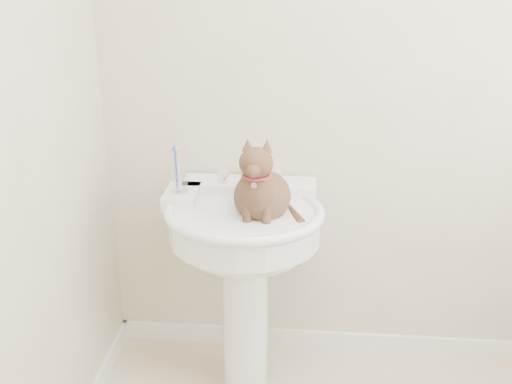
# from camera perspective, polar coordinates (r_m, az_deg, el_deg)

# --- Properties ---
(wall_back) EXTENTS (2.20, 0.00, 2.50)m
(wall_back) POSITION_cam_1_polar(r_m,az_deg,el_deg) (2.43, 10.93, 9.82)
(wall_back) COLOR beige
(wall_back) RESTS_ON ground
(baseboard_back) EXTENTS (2.20, 0.02, 0.09)m
(baseboard_back) POSITION_cam_1_polar(r_m,az_deg,el_deg) (2.93, 9.19, -13.87)
(baseboard_back) COLOR white
(baseboard_back) RESTS_ON floor
(pedestal_sink) EXTENTS (0.63, 0.62, 0.87)m
(pedestal_sink) POSITION_cam_1_polar(r_m,az_deg,el_deg) (2.35, -1.14, -4.97)
(pedestal_sink) COLOR white
(pedestal_sink) RESTS_ON floor
(faucet) EXTENTS (0.28, 0.12, 0.14)m
(faucet) POSITION_cam_1_polar(r_m,az_deg,el_deg) (2.40, -0.73, 1.61)
(faucet) COLOR silver
(faucet) RESTS_ON pedestal_sink
(soap_bar) EXTENTS (0.10, 0.08, 0.03)m
(soap_bar) POSITION_cam_1_polar(r_m,az_deg,el_deg) (2.49, 0.02, 1.73)
(soap_bar) COLOR #E7491B
(soap_bar) RESTS_ON pedestal_sink
(toothbrush_cup) EXTENTS (0.07, 0.07, 0.18)m
(toothbrush_cup) POSITION_cam_1_polar(r_m,az_deg,el_deg) (2.34, -7.28, 1.08)
(toothbrush_cup) COLOR silver
(toothbrush_cup) RESTS_ON pedestal_sink
(cat) EXTENTS (0.24, 0.30, 0.44)m
(cat) POSITION_cam_1_polar(r_m,az_deg,el_deg) (2.22, 0.52, 0.07)
(cat) COLOR brown
(cat) RESTS_ON pedestal_sink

